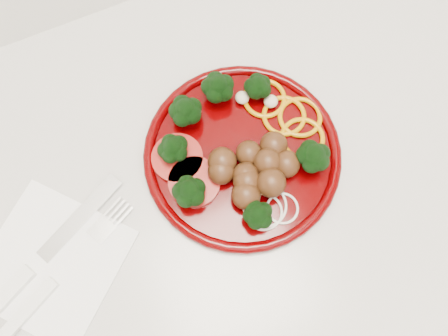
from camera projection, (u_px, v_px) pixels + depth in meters
name	position (u px, v px, depth m)	size (l,w,h in m)	color
counter	(198.00, 245.00, 0.98)	(2.40, 0.60, 0.90)	beige
plate	(241.00, 154.00, 0.55)	(0.25, 0.25, 0.05)	#3D0001
napkin	(52.00, 263.00, 0.52)	(0.15, 0.15, 0.00)	white
knife	(27.00, 274.00, 0.51)	(0.22, 0.12, 0.01)	silver
fork	(43.00, 294.00, 0.50)	(0.20, 0.11, 0.01)	white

